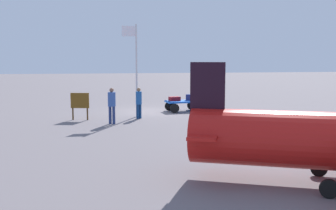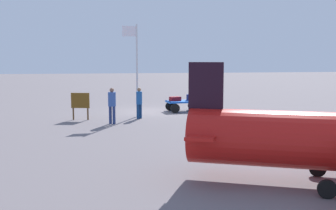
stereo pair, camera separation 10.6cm
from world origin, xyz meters
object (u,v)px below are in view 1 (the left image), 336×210
Objects in this scene: worker_lead at (139,101)px; worker_trailing at (112,103)px; suitcase_grey at (190,97)px; suitcase_olive at (175,99)px; luggage_cart at (183,104)px; flagpole at (135,63)px; signboard at (80,103)px.

worker_trailing reaches higher than worker_lead.
worker_lead is 0.93× the size of worker_trailing.
suitcase_olive is at bearing 6.59° from suitcase_grey.
flagpole reaches higher than luggage_cart.
luggage_cart is 1.23× the size of worker_trailing.
worker_trailing reaches higher than suitcase_olive.
signboard is (6.37, 2.49, 0.08)m from suitcase_grey.
suitcase_olive is 0.14× the size of flagpole.
suitcase_olive is 0.44× the size of worker_lead.
worker_trailing is (4.79, 4.04, 0.22)m from suitcase_grey.
luggage_cart is 1.54× the size of signboard.
suitcase_olive is 0.41× the size of worker_trailing.
worker_trailing is 2.21m from signboard.
signboard is at bearing -44.48° from worker_trailing.
worker_lead is 1.17× the size of signboard.
suitcase_grey is 4.43m from flagpole.
suitcase_grey is at bearing -158.62° from signboard.
signboard is (5.41, 2.38, 0.14)m from suitcase_olive.
worker_lead is at bearing 39.69° from luggage_cart.
signboard is at bearing -0.86° from worker_lead.
suitcase_grey is 0.78× the size of suitcase_olive.
suitcase_olive is 3.70m from flagpole.
suitcase_grey is 6.27m from worker_trailing.
suitcase_grey is 4.20m from worker_lead.
luggage_cart is 3.78m from worker_lead.
worker_trailing is at bearing 45.92° from worker_lead.
flagpole reaches higher than suitcase_olive.
flagpole is at bearing 34.71° from suitcase_olive.
luggage_cart is 1.32× the size of worker_lead.
signboard is (5.91, 2.35, 0.43)m from luggage_cart.
worker_trailing is at bearing 135.52° from signboard.
suitcase_grey is 0.32× the size of worker_trailing.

